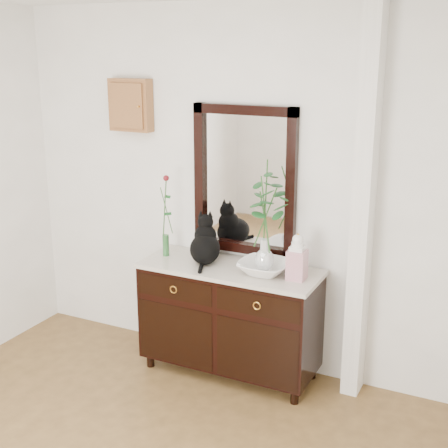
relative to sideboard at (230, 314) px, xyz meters
The scene contains 10 objects.
wall_back 0.92m from the sideboard, 111.80° to the left, with size 3.60×0.04×2.70m, color white.
pilaster 1.27m from the sideboard, 10.70° to the left, with size 0.12×0.20×2.70m, color white.
sideboard is the anchor object (origin of this frame).
wall_mirror 0.99m from the sideboard, 90.00° to the left, with size 0.80×0.06×1.10m.
key_cabinet 1.77m from the sideboard, 167.54° to the left, with size 0.35×0.10×0.40m, color brown.
cat 0.59m from the sideboard, behind, with size 0.25×0.31×0.36m, color black, non-canonical shape.
lotus_bowl 0.50m from the sideboard, ahead, with size 0.36×0.36×0.09m, color white.
vase_branches 0.85m from the sideboard, ahead, with size 0.39×0.39×0.81m, color silver, non-canonical shape.
bud_vase_rose 0.88m from the sideboard, behind, with size 0.08×0.08×0.64m, color #2E6532, non-canonical shape.
ginger_jar 0.75m from the sideboard, ahead, with size 0.12×0.12×0.33m, color white, non-canonical shape.
Camera 1 is at (1.93, -2.10, 2.41)m, focal length 50.00 mm.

